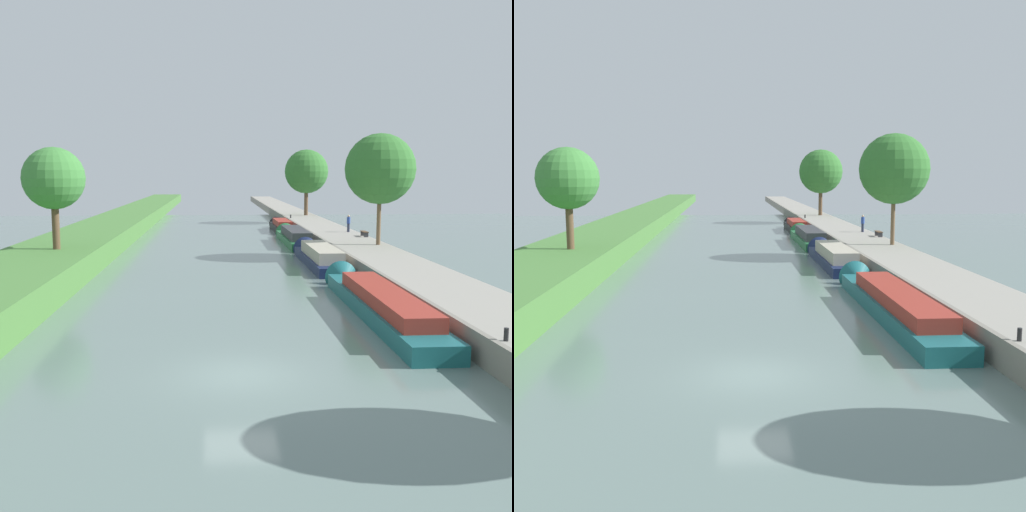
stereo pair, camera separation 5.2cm
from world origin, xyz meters
TOP-DOWN VIEW (x-y plane):
  - ground_plane at (0.00, 0.00)m, footprint 160.00×160.00m
  - stone_quay at (8.54, 0.00)m, footprint 0.25×260.00m
  - narrowboat_teal at (6.99, 8.71)m, footprint 2.10×16.66m
  - narrowboat_navy at (6.97, 25.01)m, footprint 2.16×13.14m
  - narrowboat_green at (6.94, 38.67)m, footprint 2.18×14.08m
  - narrowboat_black at (7.18, 51.79)m, footprint 1.93×10.97m
  - tree_rightbank_midnear at (12.21, 27.42)m, footprint 5.53×5.53m
  - tree_rightbank_midfar at (11.74, 62.04)m, footprint 5.88×5.88m
  - tree_leftbank_downstream at (-11.41, 21.72)m, footprint 4.13×4.13m
  - person_walking at (12.19, 38.00)m, footprint 0.34×0.34m
  - mooring_bollard_near at (8.96, -0.36)m, footprint 0.16×0.16m
  - mooring_bollard_far at (8.96, 56.71)m, footprint 0.16×0.16m
  - park_bench at (12.70, 33.77)m, footprint 0.44×1.50m

SIDE VIEW (x-z plane):
  - ground_plane at x=0.00m, z-range 0.00..0.00m
  - narrowboat_black at x=7.18m, z-range -0.40..1.51m
  - stone_quay at x=8.54m, z-range 0.00..1.16m
  - narrowboat_teal at x=6.99m, z-range -0.43..1.59m
  - narrowboat_navy at x=6.97m, z-range -0.50..1.69m
  - narrowboat_green at x=6.94m, z-range -0.48..1.72m
  - mooring_bollard_near at x=8.96m, z-range 1.11..1.56m
  - mooring_bollard_far at x=8.96m, z-range 1.11..1.56m
  - park_bench at x=12.70m, z-range 1.23..1.70m
  - person_walking at x=12.19m, z-range 1.16..2.82m
  - tree_leftbank_downstream at x=-11.41m, z-range 2.98..9.78m
  - tree_rightbank_midfar at x=11.74m, z-range 2.57..11.40m
  - tree_rightbank_midnear at x=12.21m, z-range 2.71..11.45m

